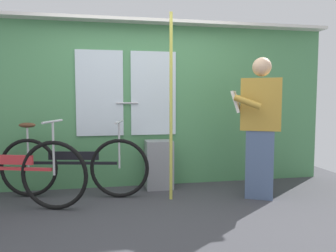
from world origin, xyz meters
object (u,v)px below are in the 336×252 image
(bicycle_near_door, at_px, (73,166))
(bicycle_leaning_behind, at_px, (7,172))
(trash_bin_by_wall, at_px, (159,164))
(handrail_pole, at_px, (171,108))
(passenger_reading_newspaper, at_px, (260,125))

(bicycle_near_door, distance_m, bicycle_leaning_behind, 0.71)
(bicycle_near_door, relative_size, trash_bin_by_wall, 2.79)
(handrail_pole, bearing_deg, trash_bin_by_wall, 96.63)
(bicycle_leaning_behind, xyz_separation_m, handrail_pole, (1.78, -0.03, 0.68))
(bicycle_leaning_behind, height_order, handrail_pole, handrail_pole)
(bicycle_near_door, xyz_separation_m, trash_bin_by_wall, (1.06, 0.19, -0.06))
(bicycle_near_door, relative_size, passenger_reading_newspaper, 1.07)
(passenger_reading_newspaper, height_order, handrail_pole, handrail_pole)
(bicycle_near_door, distance_m, handrail_pole, 1.35)
(bicycle_near_door, bearing_deg, handrail_pole, -2.57)
(bicycle_leaning_behind, relative_size, passenger_reading_newspaper, 1.04)
(bicycle_near_door, height_order, handrail_pole, handrail_pole)
(handrail_pole, bearing_deg, passenger_reading_newspaper, -7.90)
(passenger_reading_newspaper, bearing_deg, handrail_pole, 20.33)
(bicycle_near_door, bearing_deg, passenger_reading_newspaper, 0.81)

